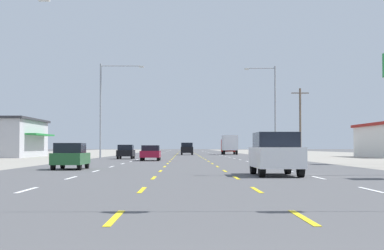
{
  "coord_description": "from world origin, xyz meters",
  "views": [
    {
      "loc": [
        -0.47,
        -4.72,
        1.32
      ],
      "look_at": [
        0.17,
        45.73,
        3.07
      ],
      "focal_mm": 58.9,
      "sensor_mm": 36.0,
      "label": 1
    }
  ],
  "objects_px": {
    "hatchback_far_left_midfar": "(126,152)",
    "box_truck_far_right_farther": "(229,144)",
    "streetlight_right_row_1": "(272,106)",
    "suv_inner_right_nearest": "(276,153)",
    "streetlight_left_row_1": "(105,103)",
    "hatchback_far_left_near": "(71,156)",
    "sedan_inner_left_mid": "(151,153)",
    "sedan_center_turn_farthest": "(187,149)",
    "suv_center_turn_far": "(187,149)"
  },
  "relations": [
    {
      "from": "hatchback_far_left_midfar",
      "to": "box_truck_far_right_farther",
      "type": "bearing_deg",
      "value": 69.43
    },
    {
      "from": "streetlight_right_row_1",
      "to": "suv_inner_right_nearest",
      "type": "bearing_deg",
      "value": -97.88
    },
    {
      "from": "streetlight_left_row_1",
      "to": "hatchback_far_left_near",
      "type": "bearing_deg",
      "value": -85.99
    },
    {
      "from": "sedan_inner_left_mid",
      "to": "streetlight_right_row_1",
      "type": "distance_m",
      "value": 19.51
    },
    {
      "from": "hatchback_far_left_midfar",
      "to": "sedan_center_turn_farthest",
      "type": "relative_size",
      "value": 0.87
    },
    {
      "from": "sedan_inner_left_mid",
      "to": "suv_inner_right_nearest",
      "type": "bearing_deg",
      "value": -76.61
    },
    {
      "from": "streetlight_right_row_1",
      "to": "streetlight_left_row_1",
      "type": "bearing_deg",
      "value": 180.0
    },
    {
      "from": "box_truck_far_right_farther",
      "to": "streetlight_left_row_1",
      "type": "xyz_separation_m",
      "value": [
        -16.78,
        -32.66,
        4.56
      ]
    },
    {
      "from": "suv_inner_right_nearest",
      "to": "suv_center_turn_far",
      "type": "relative_size",
      "value": 1.0
    },
    {
      "from": "suv_center_turn_far",
      "to": "sedan_center_turn_farthest",
      "type": "height_order",
      "value": "suv_center_turn_far"
    },
    {
      "from": "suv_inner_right_nearest",
      "to": "suv_center_turn_far",
      "type": "xyz_separation_m",
      "value": [
        -3.73,
        73.01,
        0.0
      ]
    },
    {
      "from": "hatchback_far_left_midfar",
      "to": "suv_center_turn_far",
      "type": "bearing_deg",
      "value": 78.52
    },
    {
      "from": "suv_inner_right_nearest",
      "to": "suv_center_turn_far",
      "type": "bearing_deg",
      "value": 92.93
    },
    {
      "from": "sedan_inner_left_mid",
      "to": "suv_center_turn_far",
      "type": "distance_m",
      "value": 42.17
    },
    {
      "from": "streetlight_right_row_1",
      "to": "box_truck_far_right_farther",
      "type": "bearing_deg",
      "value": 94.68
    },
    {
      "from": "sedan_center_turn_farthest",
      "to": "streetlight_right_row_1",
      "type": "relative_size",
      "value": 0.42
    },
    {
      "from": "hatchback_far_left_midfar",
      "to": "streetlight_left_row_1",
      "type": "xyz_separation_m",
      "value": [
        -2.84,
        4.48,
        5.62
      ]
    },
    {
      "from": "suv_inner_right_nearest",
      "to": "streetlight_left_row_1",
      "type": "height_order",
      "value": "streetlight_left_row_1"
    },
    {
      "from": "suv_inner_right_nearest",
      "to": "sedan_inner_left_mid",
      "type": "bearing_deg",
      "value": 103.39
    },
    {
      "from": "suv_center_turn_far",
      "to": "streetlight_right_row_1",
      "type": "height_order",
      "value": "streetlight_right_row_1"
    },
    {
      "from": "suv_inner_right_nearest",
      "to": "sedan_center_turn_farthest",
      "type": "bearing_deg",
      "value": 91.9
    },
    {
      "from": "suv_inner_right_nearest",
      "to": "streetlight_left_row_1",
      "type": "distance_m",
      "value": 46.35
    },
    {
      "from": "streetlight_left_row_1",
      "to": "streetlight_right_row_1",
      "type": "xyz_separation_m",
      "value": [
        19.46,
        0.0,
        -0.3
      ]
    },
    {
      "from": "hatchback_far_left_near",
      "to": "streetlight_left_row_1",
      "type": "height_order",
      "value": "streetlight_left_row_1"
    },
    {
      "from": "suv_inner_right_nearest",
      "to": "streetlight_left_row_1",
      "type": "relative_size",
      "value": 0.45
    },
    {
      "from": "hatchback_far_left_near",
      "to": "hatchback_far_left_midfar",
      "type": "bearing_deg",
      "value": 89.42
    },
    {
      "from": "sedan_inner_left_mid",
      "to": "hatchback_far_left_midfar",
      "type": "bearing_deg",
      "value": 110.11
    },
    {
      "from": "box_truck_far_right_farther",
      "to": "streetlight_left_row_1",
      "type": "distance_m",
      "value": 37.0
    },
    {
      "from": "hatchback_far_left_midfar",
      "to": "box_truck_far_right_farther",
      "type": "distance_m",
      "value": 39.68
    },
    {
      "from": "sedan_inner_left_mid",
      "to": "suv_center_turn_far",
      "type": "relative_size",
      "value": 0.92
    },
    {
      "from": "sedan_inner_left_mid",
      "to": "streetlight_right_row_1",
      "type": "relative_size",
      "value": 0.42
    },
    {
      "from": "sedan_inner_left_mid",
      "to": "box_truck_far_right_farther",
      "type": "bearing_deg",
      "value": 76.71
    },
    {
      "from": "sedan_center_turn_farthest",
      "to": "suv_center_turn_far",
      "type": "bearing_deg",
      "value": -90.41
    },
    {
      "from": "hatchback_far_left_midfar",
      "to": "suv_inner_right_nearest",
      "type": "bearing_deg",
      "value": -75.11
    },
    {
      "from": "streetlight_left_row_1",
      "to": "streetlight_right_row_1",
      "type": "relative_size",
      "value": 1.02
    },
    {
      "from": "sedan_inner_left_mid",
      "to": "streetlight_left_row_1",
      "type": "distance_m",
      "value": 15.43
    },
    {
      "from": "suv_center_turn_far",
      "to": "streetlight_left_row_1",
      "type": "height_order",
      "value": "streetlight_left_row_1"
    },
    {
      "from": "hatchback_far_left_near",
      "to": "hatchback_far_left_midfar",
      "type": "xyz_separation_m",
      "value": [
        0.32,
        31.52,
        0.0
      ]
    },
    {
      "from": "suv_center_turn_far",
      "to": "streetlight_right_row_1",
      "type": "bearing_deg",
      "value": -71.25
    },
    {
      "from": "streetlight_right_row_1",
      "to": "suv_center_turn_far",
      "type": "bearing_deg",
      "value": 108.75
    },
    {
      "from": "hatchback_far_left_near",
      "to": "suv_center_turn_far",
      "type": "height_order",
      "value": "suv_center_turn_far"
    },
    {
      "from": "box_truck_far_right_farther",
      "to": "streetlight_right_row_1",
      "type": "height_order",
      "value": "streetlight_right_row_1"
    },
    {
      "from": "sedan_inner_left_mid",
      "to": "box_truck_far_right_farther",
      "type": "distance_m",
      "value": 46.99
    },
    {
      "from": "suv_center_turn_far",
      "to": "streetlight_left_row_1",
      "type": "xyz_separation_m",
      "value": [
        -9.63,
        -28.96,
        5.37
      ]
    },
    {
      "from": "suv_inner_right_nearest",
      "to": "box_truck_far_right_farther",
      "type": "height_order",
      "value": "box_truck_far_right_farther"
    },
    {
      "from": "hatchback_far_left_near",
      "to": "suv_center_turn_far",
      "type": "distance_m",
      "value": 65.34
    },
    {
      "from": "sedan_inner_left_mid",
      "to": "streetlight_left_row_1",
      "type": "bearing_deg",
      "value": 114.63
    },
    {
      "from": "suv_center_turn_far",
      "to": "box_truck_far_right_farther",
      "type": "relative_size",
      "value": 0.68
    },
    {
      "from": "hatchback_far_left_near",
      "to": "box_truck_far_right_farther",
      "type": "height_order",
      "value": "box_truck_far_right_farther"
    },
    {
      "from": "suv_center_turn_far",
      "to": "streetlight_left_row_1",
      "type": "relative_size",
      "value": 0.45
    }
  ]
}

